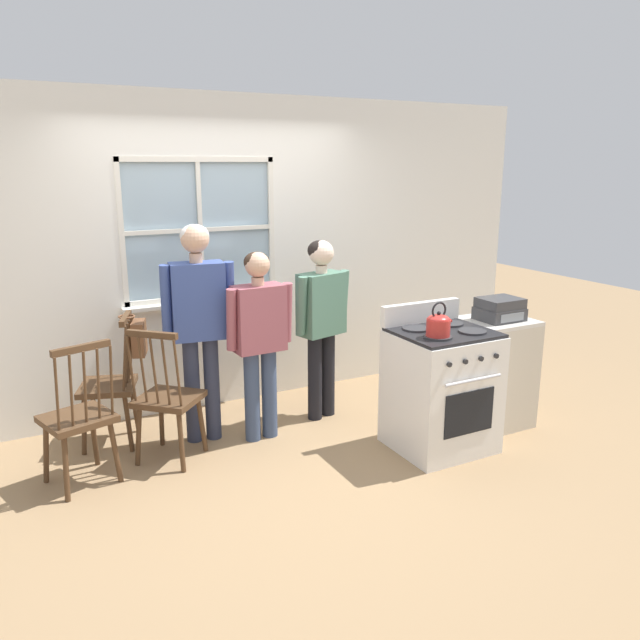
{
  "coord_description": "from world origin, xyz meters",
  "views": [
    {
      "loc": [
        -1.73,
        -3.78,
        2.13
      ],
      "look_at": [
        0.35,
        0.17,
        1.0
      ],
      "focal_mm": 35.0,
      "sensor_mm": 36.0,
      "label": 1
    }
  ],
  "objects_px": {
    "chair_center_cluster": "(79,420)",
    "potted_plant": "(216,292)",
    "person_teen_center": "(259,330)",
    "person_adult_right": "(321,312)",
    "stove": "(441,388)",
    "stereo": "(500,309)",
    "chair_near_wall": "(167,400)",
    "kettle": "(438,324)",
    "person_elderly_left": "(199,312)",
    "chair_by_window": "(111,386)",
    "handbag": "(139,337)",
    "side_counter": "(493,372)"
  },
  "relations": [
    {
      "from": "handbag",
      "to": "chair_by_window",
      "type": "bearing_deg",
      "value": 160.92
    },
    {
      "from": "kettle",
      "to": "side_counter",
      "type": "bearing_deg",
      "value": 18.87
    },
    {
      "from": "chair_by_window",
      "to": "kettle",
      "type": "distance_m",
      "value": 2.52
    },
    {
      "from": "person_teen_center",
      "to": "chair_by_window",
      "type": "bearing_deg",
      "value": 154.2
    },
    {
      "from": "potted_plant",
      "to": "side_counter",
      "type": "distance_m",
      "value": 2.44
    },
    {
      "from": "chair_near_wall",
      "to": "chair_center_cluster",
      "type": "relative_size",
      "value": 1.0
    },
    {
      "from": "handbag",
      "to": "side_counter",
      "type": "xyz_separation_m",
      "value": [
        2.64,
        -1.01,
        -0.4
      ]
    },
    {
      "from": "potted_plant",
      "to": "chair_center_cluster",
      "type": "bearing_deg",
      "value": -144.34
    },
    {
      "from": "person_adult_right",
      "to": "handbag",
      "type": "xyz_separation_m",
      "value": [
        -1.45,
        0.21,
        -0.08
      ]
    },
    {
      "from": "chair_near_wall",
      "to": "stereo",
      "type": "height_order",
      "value": "stereo"
    },
    {
      "from": "chair_by_window",
      "to": "stereo",
      "type": "relative_size",
      "value": 3.0
    },
    {
      "from": "chair_near_wall",
      "to": "chair_center_cluster",
      "type": "distance_m",
      "value": 0.62
    },
    {
      "from": "person_adult_right",
      "to": "handbag",
      "type": "height_order",
      "value": "person_adult_right"
    },
    {
      "from": "side_counter",
      "to": "handbag",
      "type": "bearing_deg",
      "value": 159.15
    },
    {
      "from": "kettle",
      "to": "side_counter",
      "type": "distance_m",
      "value": 1.04
    },
    {
      "from": "side_counter",
      "to": "stove",
      "type": "bearing_deg",
      "value": -167.3
    },
    {
      "from": "chair_center_cluster",
      "to": "stereo",
      "type": "relative_size",
      "value": 3.0
    },
    {
      "from": "person_elderly_left",
      "to": "side_counter",
      "type": "xyz_separation_m",
      "value": [
        2.22,
        -0.82,
        -0.58
      ]
    },
    {
      "from": "kettle",
      "to": "stereo",
      "type": "bearing_deg",
      "value": 17.56
    },
    {
      "from": "kettle",
      "to": "side_counter",
      "type": "xyz_separation_m",
      "value": [
        0.82,
        0.28,
        -0.57
      ]
    },
    {
      "from": "person_adult_right",
      "to": "kettle",
      "type": "bearing_deg",
      "value": -85.7
    },
    {
      "from": "person_elderly_left",
      "to": "stove",
      "type": "bearing_deg",
      "value": -23.65
    },
    {
      "from": "person_elderly_left",
      "to": "person_adult_right",
      "type": "distance_m",
      "value": 1.04
    },
    {
      "from": "person_adult_right",
      "to": "handbag",
      "type": "relative_size",
      "value": 4.95
    },
    {
      "from": "chair_near_wall",
      "to": "potted_plant",
      "type": "xyz_separation_m",
      "value": [
        0.67,
        0.85,
        0.58
      ]
    },
    {
      "from": "chair_center_cluster",
      "to": "person_teen_center",
      "type": "bearing_deg",
      "value": 168.05
    },
    {
      "from": "chair_center_cluster",
      "to": "potted_plant",
      "type": "bearing_deg",
      "value": -161.23
    },
    {
      "from": "person_teen_center",
      "to": "handbag",
      "type": "bearing_deg",
      "value": 153.15
    },
    {
      "from": "stove",
      "to": "stereo",
      "type": "relative_size",
      "value": 3.19
    },
    {
      "from": "stove",
      "to": "potted_plant",
      "type": "distance_m",
      "value": 2.08
    },
    {
      "from": "chair_center_cluster",
      "to": "potted_plant",
      "type": "distance_m",
      "value": 1.69
    },
    {
      "from": "person_teen_center",
      "to": "handbag",
      "type": "height_order",
      "value": "person_teen_center"
    },
    {
      "from": "person_teen_center",
      "to": "kettle",
      "type": "distance_m",
      "value": 1.35
    },
    {
      "from": "person_teen_center",
      "to": "person_adult_right",
      "type": "height_order",
      "value": "person_adult_right"
    },
    {
      "from": "potted_plant",
      "to": "chair_near_wall",
      "type": "bearing_deg",
      "value": -128.6
    },
    {
      "from": "person_adult_right",
      "to": "person_elderly_left",
      "type": "bearing_deg",
      "value": 164.07
    },
    {
      "from": "chair_by_window",
      "to": "stereo",
      "type": "bearing_deg",
      "value": 88.01
    },
    {
      "from": "person_teen_center",
      "to": "person_adult_right",
      "type": "bearing_deg",
      "value": 11.81
    },
    {
      "from": "chair_near_wall",
      "to": "potted_plant",
      "type": "bearing_deg",
      "value": -84.71
    },
    {
      "from": "person_elderly_left",
      "to": "handbag",
      "type": "bearing_deg",
      "value": 164.24
    },
    {
      "from": "person_teen_center",
      "to": "handbag",
      "type": "relative_size",
      "value": 4.84
    },
    {
      "from": "person_teen_center",
      "to": "person_elderly_left",
      "type": "bearing_deg",
      "value": 152.93
    },
    {
      "from": "chair_near_wall",
      "to": "kettle",
      "type": "xyz_separation_m",
      "value": [
        1.73,
        -0.88,
        0.56
      ]
    },
    {
      "from": "chair_by_window",
      "to": "person_elderly_left",
      "type": "distance_m",
      "value": 0.89
    },
    {
      "from": "chair_by_window",
      "to": "chair_near_wall",
      "type": "xyz_separation_m",
      "value": [
        0.31,
        -0.49,
        0.0
      ]
    },
    {
      "from": "person_adult_right",
      "to": "chair_near_wall",
      "type": "bearing_deg",
      "value": 173.83
    },
    {
      "from": "handbag",
      "to": "stereo",
      "type": "xyz_separation_m",
      "value": [
        2.64,
        -1.03,
        0.14
      ]
    },
    {
      "from": "stove",
      "to": "handbag",
      "type": "bearing_deg",
      "value": 149.68
    },
    {
      "from": "person_elderly_left",
      "to": "kettle",
      "type": "bearing_deg",
      "value": -29.94
    },
    {
      "from": "chair_by_window",
      "to": "person_teen_center",
      "type": "bearing_deg",
      "value": 85.91
    }
  ]
}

